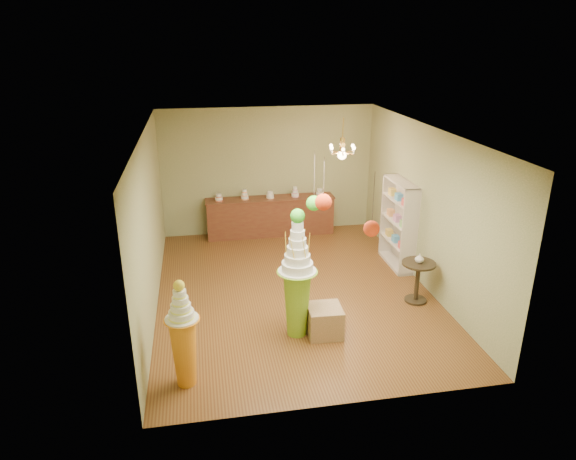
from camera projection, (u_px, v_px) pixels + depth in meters
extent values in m
plane|color=brown|center=(293.00, 290.00, 9.68)|extent=(6.50, 6.50, 0.00)
plane|color=silver|center=(294.00, 131.00, 8.61)|extent=(6.50, 6.50, 0.00)
cube|color=gray|center=(268.00, 171.00, 12.14)|extent=(5.00, 0.04, 3.00)
cube|color=gray|center=(345.00, 303.00, 6.16)|extent=(5.00, 0.04, 3.00)
cube|color=gray|center=(150.00, 224.00, 8.73)|extent=(0.04, 6.50, 3.00)
cube|color=gray|center=(425.00, 208.00, 9.56)|extent=(0.04, 6.50, 3.00)
cone|color=#7BAD26|center=(297.00, 303.00, 8.09)|extent=(0.51, 0.51, 1.10)
cylinder|color=white|center=(297.00, 271.00, 7.89)|extent=(0.69, 0.69, 0.03)
cylinder|color=white|center=(297.00, 266.00, 7.86)|extent=(0.57, 0.57, 0.13)
cylinder|color=white|center=(297.00, 258.00, 7.82)|extent=(0.46, 0.46, 0.13)
cylinder|color=white|center=(297.00, 250.00, 7.77)|extent=(0.38, 0.38, 0.13)
cylinder|color=white|center=(297.00, 242.00, 7.72)|extent=(0.31, 0.31, 0.13)
cylinder|color=white|center=(297.00, 234.00, 7.68)|extent=(0.26, 0.26, 0.13)
cylinder|color=white|center=(298.00, 226.00, 7.63)|extent=(0.21, 0.21, 0.13)
sphere|color=green|center=(298.00, 216.00, 7.57)|extent=(0.22, 0.22, 0.22)
cone|color=orange|center=(185.00, 352.00, 6.93)|extent=(0.42, 0.42, 1.00)
cylinder|color=white|center=(182.00, 319.00, 6.74)|extent=(0.50, 0.50, 0.03)
cylinder|color=white|center=(181.00, 314.00, 6.72)|extent=(0.38, 0.38, 0.10)
cylinder|color=white|center=(181.00, 307.00, 6.68)|extent=(0.30, 0.30, 0.10)
cylinder|color=white|center=(180.00, 301.00, 6.65)|extent=(0.24, 0.24, 0.10)
cylinder|color=white|center=(180.00, 294.00, 6.61)|extent=(0.19, 0.19, 0.10)
sphere|color=gold|center=(179.00, 286.00, 6.57)|extent=(0.15, 0.15, 0.15)
cube|color=#947251|center=(325.00, 321.00, 8.18)|extent=(0.56, 0.56, 0.49)
cube|color=#5B2D1C|center=(270.00, 217.00, 12.25)|extent=(3.00, 0.50, 0.90)
cube|color=#5B2D1C|center=(270.00, 199.00, 12.09)|extent=(3.04, 0.54, 0.03)
cylinder|color=white|center=(219.00, 197.00, 11.86)|extent=(0.18, 0.18, 0.16)
cylinder|color=white|center=(245.00, 194.00, 11.94)|extent=(0.18, 0.18, 0.24)
cylinder|color=white|center=(270.00, 195.00, 12.06)|extent=(0.18, 0.18, 0.16)
cylinder|color=white|center=(295.00, 192.00, 12.14)|extent=(0.18, 0.18, 0.24)
cylinder|color=white|center=(320.00, 192.00, 12.25)|extent=(0.18, 0.18, 0.16)
cube|color=beige|center=(405.00, 223.00, 10.51)|extent=(0.04, 1.20, 1.80)
cube|color=beige|center=(396.00, 242.00, 10.62)|extent=(0.30, 1.14, 0.03)
cube|color=beige|center=(398.00, 222.00, 10.46)|extent=(0.30, 1.14, 0.03)
cube|color=beige|center=(400.00, 201.00, 10.30)|extent=(0.30, 1.14, 0.03)
cylinder|color=black|center=(415.00, 300.00, 9.29)|extent=(0.44, 0.44, 0.04)
cylinder|color=black|center=(417.00, 282.00, 9.17)|extent=(0.09, 0.09, 0.74)
cylinder|color=black|center=(419.00, 264.00, 9.03)|extent=(0.66, 0.66, 0.04)
imported|color=beige|center=(420.00, 258.00, 9.00)|extent=(0.21, 0.21, 0.17)
cylinder|color=#463932|center=(324.00, 180.00, 6.90)|extent=(0.01, 0.01, 0.63)
sphere|color=#BA3013|center=(323.00, 202.00, 7.02)|extent=(0.23, 0.23, 0.23)
cylinder|color=#463932|center=(314.00, 177.00, 7.31)|extent=(0.01, 0.01, 0.78)
sphere|color=green|center=(314.00, 203.00, 7.44)|extent=(0.22, 0.22, 0.22)
cylinder|color=#463932|center=(373.00, 201.00, 6.19)|extent=(0.01, 0.01, 0.73)
sphere|color=#BA3013|center=(372.00, 229.00, 6.32)|extent=(0.20, 0.20, 0.20)
cylinder|color=gold|center=(343.00, 130.00, 10.14)|extent=(0.02, 0.02, 0.50)
cylinder|color=gold|center=(342.00, 145.00, 10.25)|extent=(0.10, 0.10, 0.30)
sphere|color=#FFC98C|center=(342.00, 155.00, 10.32)|extent=(0.18, 0.18, 0.18)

